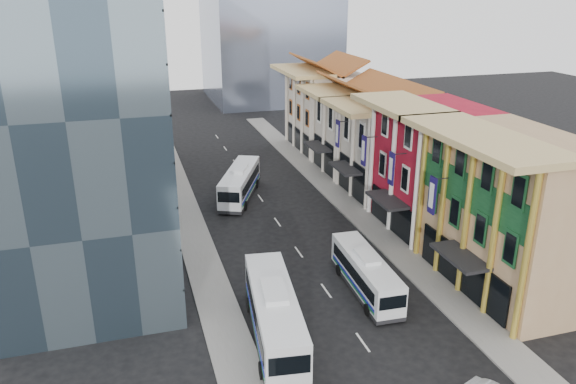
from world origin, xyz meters
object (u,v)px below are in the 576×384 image
object	(u,v)px
bus_left_near	(274,313)
office_tower	(77,85)
bus_left_far	(240,182)
bus_right	(366,273)
shophouse_tan	(515,214)

from	to	relation	value
bus_left_near	office_tower	bearing A→B (deg)	133.12
bus_left_near	bus_left_far	bearing A→B (deg)	89.88
bus_left_far	bus_right	bearing A→B (deg)	-53.86
bus_left_near	bus_left_far	world-z (taller)	bus_left_near
office_tower	bus_right	distance (m)	26.77
bus_left_near	bus_right	size ratio (longest dim) A/B	1.21
bus_left_near	bus_left_far	distance (m)	26.91
shophouse_tan	office_tower	world-z (taller)	office_tower
office_tower	bus_left_near	distance (m)	23.54
office_tower	bus_right	size ratio (longest dim) A/B	3.03
bus_right	bus_left_near	bearing A→B (deg)	-152.52
bus_left_far	bus_right	xyz separation A→B (m)	(4.98, -22.76, -0.20)
bus_left_near	bus_right	distance (m)	9.26
shophouse_tan	office_tower	bearing A→B (deg)	155.70
bus_left_far	shophouse_tan	bearing A→B (deg)	-33.28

